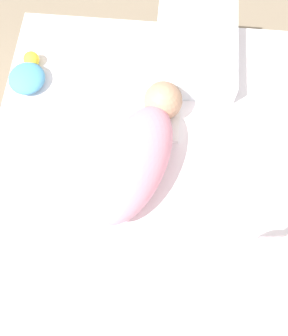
# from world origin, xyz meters

# --- Properties ---
(ground_plane) EXTENTS (12.00, 12.00, 0.00)m
(ground_plane) POSITION_xyz_m (0.00, 0.00, 0.00)
(ground_plane) COLOR #7A6B56
(bed_mattress) EXTENTS (1.24, 1.09, 0.21)m
(bed_mattress) POSITION_xyz_m (0.00, 0.00, 0.10)
(bed_mattress) COLOR white
(bed_mattress) RESTS_ON ground_plane
(burp_cloth) EXTENTS (0.24, 0.22, 0.02)m
(burp_cloth) POSITION_xyz_m (0.24, 0.04, 0.22)
(burp_cloth) COLOR white
(burp_cloth) RESTS_ON bed_mattress
(swaddled_baby) EXTENTS (0.52, 0.31, 0.16)m
(swaddled_baby) POSITION_xyz_m (0.04, 0.05, 0.28)
(swaddled_baby) COLOR pink
(swaddled_baby) RESTS_ON bed_mattress
(pillow) EXTENTS (0.40, 0.28, 0.08)m
(pillow) POSITION_xyz_m (0.49, -0.11, 0.25)
(pillow) COLOR white
(pillow) RESTS_ON bed_mattress
(bunny_plush) EXTENTS (0.16, 0.16, 0.34)m
(bunny_plush) POSITION_xyz_m (-0.26, -0.33, 0.32)
(bunny_plush) COLOR silver
(bunny_plush) RESTS_ON bed_mattress
(turtle_plush) EXTENTS (0.17, 0.13, 0.06)m
(turtle_plush) POSITION_xyz_m (0.32, 0.47, 0.23)
(turtle_plush) COLOR #4C99C6
(turtle_plush) RESTS_ON bed_mattress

